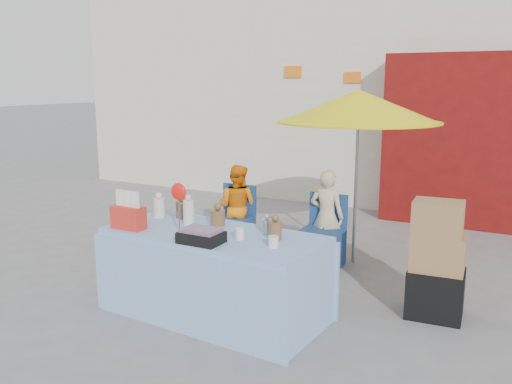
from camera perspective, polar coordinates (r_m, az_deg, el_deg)
The scene contains 10 objects.
ground at distance 5.76m, azimuth -4.11°, elevation -10.74°, with size 80.00×80.00×0.00m, color slate.
backdrop at distance 12.27m, azimuth 17.75°, elevation 15.34°, with size 14.00×8.00×7.80m.
market_table at distance 5.17m, azimuth -4.50°, elevation -8.46°, with size 2.17×1.12×1.28m.
chair_left at distance 7.10m, azimuth -2.50°, elevation -4.19°, with size 0.49×0.48×0.85m.
chair_right at distance 6.57m, azimuth 6.95°, elevation -5.56°, with size 0.49×0.48×0.85m.
vendor_orange at distance 7.14m, azimuth -1.97°, elevation -1.56°, with size 0.55×0.43×1.12m, color orange.
vendor_beige at distance 6.61m, azimuth 7.45°, elevation -2.60°, with size 0.42×0.28×1.15m, color beige.
umbrella at distance 6.46m, azimuth 10.75°, elevation 8.79°, with size 1.90×1.90×2.09m.
box_stack at distance 5.35m, azimuth 18.48°, elevation -7.22°, with size 0.54×0.45×1.12m.
tarp_bundle at distance 5.92m, azimuth -12.26°, elevation -8.73°, with size 0.70×0.56×0.31m, color yellow.
Camera 1 is at (2.87, -4.49, 2.18)m, focal length 38.00 mm.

